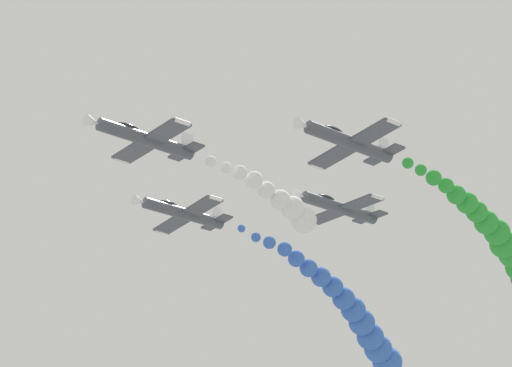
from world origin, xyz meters
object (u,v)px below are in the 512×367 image
at_px(airplane_left_inner, 348,141).
at_px(airplane_left_outer, 339,207).
at_px(airplane_lead, 144,138).
at_px(airplane_right_inner, 182,213).

relative_size(airplane_left_inner, airplane_left_outer, 1.00).
distance_m(airplane_left_inner, airplane_left_outer, 15.54).
bearing_deg(airplane_lead, airplane_left_inner, -130.01).
xyz_separation_m(airplane_left_inner, airplane_right_inner, (22.38, 0.90, 0.47)).
height_order(airplane_lead, airplane_left_outer, airplane_left_outer).
height_order(airplane_left_inner, airplane_left_outer, airplane_left_outer).
relative_size(airplane_right_inner, airplane_left_outer, 1.00).
xyz_separation_m(airplane_lead, airplane_left_outer, (1.14, -22.79, 0.02)).
bearing_deg(airplane_left_inner, airplane_left_outer, -40.06).
bearing_deg(airplane_right_inner, airplane_left_inner, -177.70).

